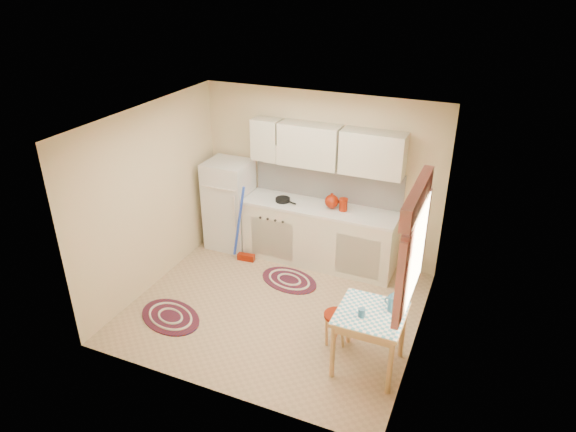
# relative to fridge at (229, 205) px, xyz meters

# --- Properties ---
(room_shell) EXTENTS (3.64, 3.60, 2.52)m
(room_shell) POSITION_rel_fridge_xyz_m (1.50, -1.01, 0.90)
(room_shell) COLOR tan
(room_shell) RESTS_ON ground
(fridge) EXTENTS (0.65, 0.60, 1.40)m
(fridge) POSITION_rel_fridge_xyz_m (0.00, 0.00, 0.00)
(fridge) COLOR silver
(fridge) RESTS_ON ground
(broom) EXTENTS (0.29, 0.15, 1.20)m
(broom) POSITION_rel_fridge_xyz_m (0.44, -0.35, -0.10)
(broom) COLOR blue
(broom) RESTS_ON ground
(base_cabinets) EXTENTS (2.25, 0.60, 0.88)m
(base_cabinets) POSITION_rel_fridge_xyz_m (1.47, 0.05, -0.26)
(base_cabinets) COLOR beige
(base_cabinets) RESTS_ON ground
(countertop) EXTENTS (2.27, 0.62, 0.04)m
(countertop) POSITION_rel_fridge_xyz_m (1.47, 0.05, 0.20)
(countertop) COLOR silver
(countertop) RESTS_ON base_cabinets
(frying_pan) EXTENTS (0.27, 0.27, 0.05)m
(frying_pan) POSITION_rel_fridge_xyz_m (0.90, 0.00, 0.24)
(frying_pan) COLOR black
(frying_pan) RESTS_ON countertop
(red_kettle) EXTENTS (0.28, 0.26, 0.22)m
(red_kettle) POSITION_rel_fridge_xyz_m (1.64, 0.05, 0.33)
(red_kettle) COLOR maroon
(red_kettle) RESTS_ON countertop
(red_canister) EXTENTS (0.14, 0.14, 0.16)m
(red_canister) POSITION_rel_fridge_xyz_m (1.81, 0.05, 0.30)
(red_canister) COLOR maroon
(red_canister) RESTS_ON countertop
(table) EXTENTS (0.72, 0.72, 0.72)m
(table) POSITION_rel_fridge_xyz_m (2.74, -1.84, -0.34)
(table) COLOR tan
(table) RESTS_ON ground
(stool) EXTENTS (0.30, 0.30, 0.42)m
(stool) POSITION_rel_fridge_xyz_m (2.29, -1.62, -0.49)
(stool) COLOR maroon
(stool) RESTS_ON ground
(coffee_pot) EXTENTS (0.15, 0.14, 0.25)m
(coffee_pot) POSITION_rel_fridge_xyz_m (2.93, -1.72, 0.14)
(coffee_pot) COLOR #2B5E84
(coffee_pot) RESTS_ON table
(mug) EXTENTS (0.09, 0.09, 0.10)m
(mug) POSITION_rel_fridge_xyz_m (2.66, -1.94, 0.07)
(mug) COLOR #2B5E84
(mug) RESTS_ON table
(rug_center) EXTENTS (0.99, 0.79, 0.02)m
(rug_center) POSITION_rel_fridge_xyz_m (1.27, -0.61, -0.69)
(rug_center) COLOR maroon
(rug_center) RESTS_ON ground
(rug_left) EXTENTS (1.07, 0.89, 0.02)m
(rug_left) POSITION_rel_fridge_xyz_m (0.21, -1.99, -0.69)
(rug_left) COLOR maroon
(rug_left) RESTS_ON ground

